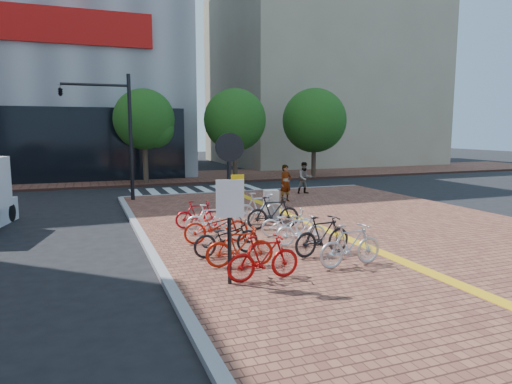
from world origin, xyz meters
name	(u,v)px	position (x,y,z in m)	size (l,w,h in m)	color
ground	(291,250)	(0.00, 0.00, 0.00)	(120.00, 120.00, 0.00)	black
sidewalk	(511,289)	(3.00, -5.00, 0.07)	(14.00, 34.00, 0.15)	brown
tactile_strip	(476,292)	(2.00, -5.00, 0.16)	(0.40, 34.00, 0.01)	#EBAA14
kerb_west	(200,341)	(-4.00, -5.00, 0.08)	(0.25, 34.00, 0.15)	gray
kerb_north	(249,192)	(3.00, 12.00, 0.08)	(14.00, 0.25, 0.15)	gray
far_sidewalk	(168,178)	(0.00, 21.00, 0.07)	(70.00, 8.00, 0.15)	brown
building_beige	(318,78)	(18.00, 32.00, 9.00)	(20.00, 18.00, 18.00)	gray
crosswalk	(197,191)	(0.50, 14.00, 0.01)	(7.50, 4.00, 0.01)	silver
street_trees	(250,121)	(5.04, 17.45, 4.10)	(16.20, 4.60, 6.35)	#38281E
bike_0	(263,257)	(-1.95, -2.67, 0.68)	(0.50, 1.76, 1.06)	#A10C0B
bike_1	(240,247)	(-2.13, -1.51, 0.67)	(0.48, 1.72, 1.03)	#A61E0B
bike_2	(226,237)	(-2.13, -0.38, 0.65)	(0.66, 1.90, 1.00)	black
bike_3	(216,226)	(-2.01, 1.05, 0.67)	(0.69, 1.98, 1.04)	#B61D0D
bike_4	(211,219)	(-1.87, 2.16, 0.66)	(0.47, 1.68, 1.01)	white
bike_5	(198,214)	(-2.02, 3.32, 0.63)	(0.45, 1.61, 0.96)	#9F0B13
bike_6	(351,245)	(0.48, -2.48, 0.70)	(0.52, 1.82, 1.10)	#AFAEB3
bike_7	(323,235)	(0.34, -1.30, 0.70)	(0.52, 1.83, 1.10)	black
bike_8	(301,230)	(0.25, -0.15, 0.61)	(0.44, 1.55, 0.93)	white
bike_9	(288,223)	(0.37, 1.05, 0.60)	(0.60, 1.72, 0.90)	silver
bike_10	(273,213)	(0.38, 2.27, 0.72)	(0.54, 1.89, 1.14)	black
bike_11	(260,208)	(0.30, 3.33, 0.72)	(0.54, 1.90, 1.14)	silver
pedestrian_a	(286,183)	(3.30, 7.65, 1.03)	(0.64, 0.42, 1.76)	gray
pedestrian_b	(305,178)	(5.35, 9.71, 0.99)	(0.82, 0.64, 1.69)	#4D5462
utility_box	(271,205)	(0.84, 3.57, 0.73)	(0.54, 0.39, 1.17)	#B1B2B6
yellow_sign	(237,190)	(-0.48, 3.62, 1.39)	(0.49, 0.14, 1.79)	#B7B7BC
notice_sign	(230,190)	(-2.74, -2.68, 2.26)	(0.62, 0.19, 3.35)	black
traffic_light_pole	(99,114)	(-4.89, 10.78, 4.31)	(3.23, 1.25, 6.02)	black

